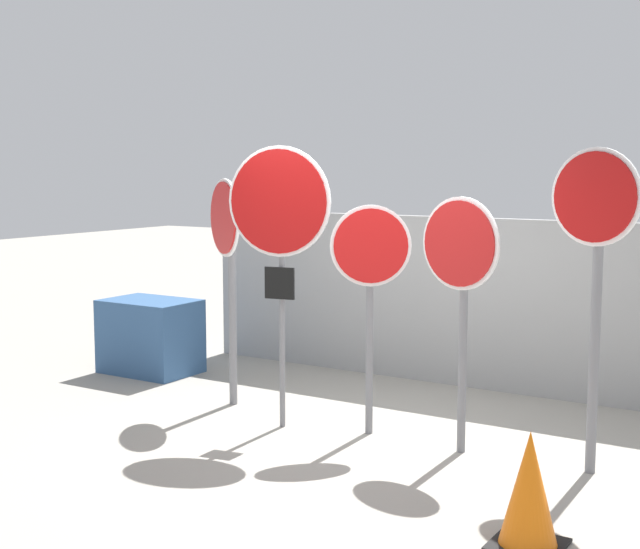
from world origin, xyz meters
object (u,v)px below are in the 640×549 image
(stop_sign_3, at_px, (461,268))
(traffic_cone_0, at_px, (529,490))
(stop_sign_4, at_px, (595,244))
(stop_sign_0, at_px, (227,245))
(stop_sign_1, at_px, (279,216))
(storage_crate, at_px, (150,336))
(stop_sign_2, at_px, (370,268))

(stop_sign_3, xyz_separation_m, traffic_cone_0, (1.08, -1.43, -1.15))
(stop_sign_3, relative_size, stop_sign_4, 0.85)
(stop_sign_0, bearing_deg, stop_sign_1, 8.72)
(traffic_cone_0, bearing_deg, stop_sign_1, 155.32)
(stop_sign_4, height_order, storage_crate, stop_sign_4)
(stop_sign_1, relative_size, stop_sign_3, 1.20)
(storage_crate, bearing_deg, stop_sign_1, -22.19)
(stop_sign_3, relative_size, storage_crate, 2.02)
(storage_crate, bearing_deg, stop_sign_0, -21.37)
(stop_sign_0, relative_size, stop_sign_3, 1.06)
(stop_sign_4, bearing_deg, storage_crate, -173.52)
(stop_sign_4, height_order, traffic_cone_0, stop_sign_4)
(stop_sign_4, bearing_deg, stop_sign_0, -167.24)
(stop_sign_2, bearing_deg, traffic_cone_0, -71.20)
(stop_sign_1, distance_m, stop_sign_2, 0.91)
(stop_sign_2, bearing_deg, stop_sign_0, 141.76)
(stop_sign_0, xyz_separation_m, storage_crate, (-1.59, 0.62, -1.15))
(stop_sign_0, relative_size, storage_crate, 2.14)
(traffic_cone_0, height_order, storage_crate, storage_crate)
(stop_sign_0, xyz_separation_m, stop_sign_4, (3.51, -0.13, 0.18))
(traffic_cone_0, bearing_deg, stop_sign_2, 142.36)
(traffic_cone_0, bearing_deg, stop_sign_0, 155.57)
(stop_sign_1, relative_size, storage_crate, 2.43)
(stop_sign_1, height_order, stop_sign_2, stop_sign_1)
(stop_sign_2, distance_m, stop_sign_4, 1.89)
(stop_sign_1, bearing_deg, stop_sign_4, -4.27)
(stop_sign_0, bearing_deg, storage_crate, -168.99)
(stop_sign_3, relative_size, traffic_cone_0, 2.86)
(stop_sign_1, height_order, stop_sign_3, stop_sign_1)
(stop_sign_2, relative_size, stop_sign_4, 0.81)
(stop_sign_0, distance_m, stop_sign_2, 1.65)
(stop_sign_4, bearing_deg, traffic_cone_0, -73.12)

